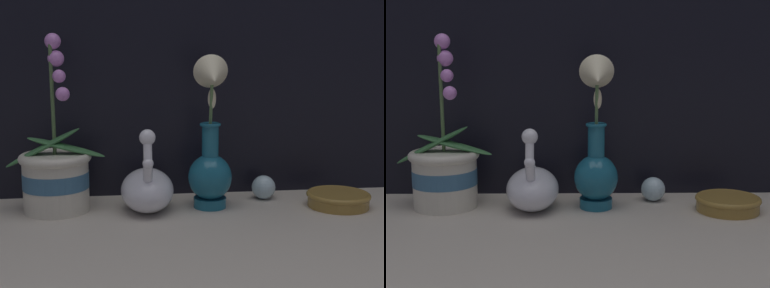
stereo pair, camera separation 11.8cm
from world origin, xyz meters
TOP-DOWN VIEW (x-y plane):
  - ground_plane at (0.00, 0.00)m, footprint 2.80×2.80m
  - orchid_potted_plant at (-0.32, 0.13)m, footprint 0.22×0.16m
  - swan_figurine at (-0.12, 0.11)m, footprint 0.12×0.19m
  - blue_vase at (0.02, 0.11)m, footprint 0.10×0.12m
  - glass_sphere at (0.15, 0.17)m, footprint 0.06×0.06m
  - amber_dish at (0.31, 0.08)m, footprint 0.14×0.14m

SIDE VIEW (x-z plane):
  - ground_plane at x=0.00m, z-range 0.00..0.00m
  - amber_dish at x=0.31m, z-range 0.00..0.04m
  - glass_sphere at x=0.15m, z-range 0.00..0.06m
  - swan_figurine at x=-0.12m, z-range -0.04..0.15m
  - orchid_potted_plant at x=-0.32m, z-range -0.11..0.28m
  - blue_vase at x=0.02m, z-range -0.05..0.29m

